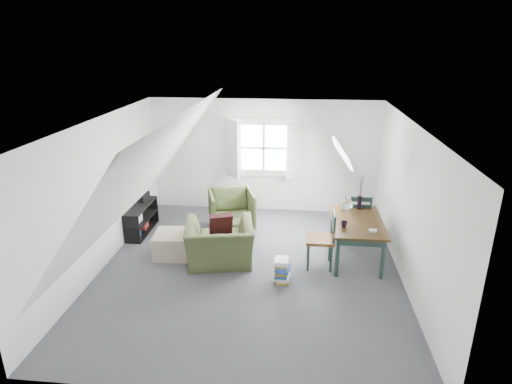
# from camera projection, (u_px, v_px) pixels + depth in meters

# --- Properties ---
(floor) EXTENTS (5.50, 5.50, 0.00)m
(floor) POSITION_uv_depth(u_px,v_px,m) (250.00, 269.00, 7.27)
(floor) COLOR #47474C
(floor) RESTS_ON ground
(ceiling) EXTENTS (5.50, 5.50, 0.00)m
(ceiling) POSITION_uv_depth(u_px,v_px,m) (249.00, 123.00, 6.42)
(ceiling) COLOR white
(ceiling) RESTS_ON wall_back
(wall_back) EXTENTS (5.00, 0.00, 5.00)m
(wall_back) POSITION_uv_depth(u_px,v_px,m) (264.00, 156.00, 9.42)
(wall_back) COLOR white
(wall_back) RESTS_ON ground
(wall_front) EXTENTS (5.00, 0.00, 5.00)m
(wall_front) POSITION_uv_depth(u_px,v_px,m) (217.00, 299.00, 4.27)
(wall_front) COLOR white
(wall_front) RESTS_ON ground
(wall_left) EXTENTS (0.00, 5.50, 5.50)m
(wall_left) POSITION_uv_depth(u_px,v_px,m) (100.00, 195.00, 7.08)
(wall_left) COLOR white
(wall_left) RESTS_ON ground
(wall_right) EXTENTS (0.00, 5.50, 5.50)m
(wall_right) POSITION_uv_depth(u_px,v_px,m) (410.00, 207.00, 6.60)
(wall_right) COLOR white
(wall_right) RESTS_ON ground
(slope_left) EXTENTS (3.19, 5.50, 4.48)m
(slope_left) POSITION_uv_depth(u_px,v_px,m) (153.00, 167.00, 6.82)
(slope_left) COLOR white
(slope_left) RESTS_ON wall_left
(slope_right) EXTENTS (3.19, 5.50, 4.48)m
(slope_right) POSITION_uv_depth(u_px,v_px,m) (350.00, 172.00, 6.52)
(slope_right) COLOR white
(slope_right) RESTS_ON wall_right
(dormer_window) EXTENTS (1.71, 0.35, 1.30)m
(dormer_window) POSITION_uv_depth(u_px,v_px,m) (264.00, 148.00, 9.28)
(dormer_window) COLOR white
(dormer_window) RESTS_ON wall_back
(skylight) EXTENTS (0.35, 0.75, 0.47)m
(skylight) POSITION_uv_depth(u_px,v_px,m) (342.00, 153.00, 7.74)
(skylight) COLOR white
(skylight) RESTS_ON slope_right
(armchair_near) EXTENTS (1.30, 1.19, 0.74)m
(armchair_near) POSITION_uv_depth(u_px,v_px,m) (220.00, 262.00, 7.50)
(armchair_near) COLOR #3F4A28
(armchair_near) RESTS_ON floor
(armchair_far) EXTENTS (1.09, 1.11, 0.81)m
(armchair_far) POSITION_uv_depth(u_px,v_px,m) (232.00, 228.00, 8.85)
(armchair_far) COLOR #3F4A28
(armchair_far) RESTS_ON floor
(throw_pillow) EXTENTS (0.45, 0.36, 0.42)m
(throw_pillow) POSITION_uv_depth(u_px,v_px,m) (221.00, 224.00, 7.41)
(throw_pillow) COLOR #350E12
(throw_pillow) RESTS_ON armchair_near
(ottoman) EXTENTS (0.69, 0.69, 0.43)m
(ottoman) POSITION_uv_depth(u_px,v_px,m) (173.00, 244.00, 7.69)
(ottoman) COLOR tan
(ottoman) RESTS_ON floor
(dining_table) EXTENTS (0.88, 1.46, 0.73)m
(dining_table) POSITION_uv_depth(u_px,v_px,m) (356.00, 226.00, 7.43)
(dining_table) COLOR #34210D
(dining_table) RESTS_ON floor
(demijohn) EXTENTS (0.23, 0.23, 0.33)m
(demijohn) POSITION_uv_depth(u_px,v_px,m) (346.00, 203.00, 7.78)
(demijohn) COLOR silver
(demijohn) RESTS_ON dining_table
(vase_twigs) EXTENTS (0.08, 0.09, 0.63)m
(vase_twigs) POSITION_uv_depth(u_px,v_px,m) (360.00, 202.00, 7.85)
(vase_twigs) COLOR black
(vase_twigs) RESTS_ON dining_table
(cup) EXTENTS (0.12, 0.12, 0.10)m
(cup) POSITION_uv_depth(u_px,v_px,m) (344.00, 227.00, 7.14)
(cup) COLOR black
(cup) RESTS_ON dining_table
(paper_box) EXTENTS (0.13, 0.09, 0.04)m
(paper_box) POSITION_uv_depth(u_px,v_px,m) (373.00, 231.00, 6.95)
(paper_box) COLOR white
(paper_box) RESTS_ON dining_table
(dining_chair_far) EXTENTS (0.44, 0.44, 0.94)m
(dining_chair_far) POSITION_uv_depth(u_px,v_px,m) (359.00, 216.00, 8.18)
(dining_chair_far) COLOR brown
(dining_chair_far) RESTS_ON floor
(dining_chair_near) EXTENTS (0.47, 0.47, 1.00)m
(dining_chair_near) POSITION_uv_depth(u_px,v_px,m) (322.00, 238.00, 7.21)
(dining_chair_near) COLOR brown
(dining_chair_near) RESTS_ON floor
(media_shelf) EXTENTS (0.37, 1.12, 0.57)m
(media_shelf) POSITION_uv_depth(u_px,v_px,m) (140.00, 220.00, 8.57)
(media_shelf) COLOR black
(media_shelf) RESTS_ON floor
(electronics_box) EXTENTS (0.23, 0.28, 0.20)m
(electronics_box) POSITION_uv_depth(u_px,v_px,m) (143.00, 197.00, 8.70)
(electronics_box) COLOR black
(electronics_box) RESTS_ON media_shelf
(magazine_stack) EXTENTS (0.29, 0.34, 0.38)m
(magazine_stack) POSITION_uv_depth(u_px,v_px,m) (282.00, 270.00, 6.86)
(magazine_stack) COLOR #B29933
(magazine_stack) RESTS_ON floor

